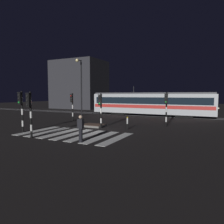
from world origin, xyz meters
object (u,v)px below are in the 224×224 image
at_px(street_lamp_trackside_left, 80,81).
at_px(pedestrian_waiting_at_kerb, 81,129).
at_px(traffic_light_kerb_mid_left, 30,107).
at_px(traffic_light_corner_far_right, 166,104).
at_px(bollard_island_edge, 127,123).
at_px(traffic_light_corner_near_left, 21,105).
at_px(traffic_light_corner_far_left, 72,102).
at_px(traffic_light_median_centre, 100,105).
at_px(tram, 151,103).

bearing_deg(street_lamp_trackside_left, pedestrian_waiting_at_kerb, -54.92).
relative_size(traffic_light_kerb_mid_left, traffic_light_corner_far_right, 1.00).
bearing_deg(bollard_island_edge, traffic_light_kerb_mid_left, -127.43).
bearing_deg(traffic_light_kerb_mid_left, street_lamp_trackside_left, 111.68).
bearing_deg(traffic_light_kerb_mid_left, traffic_light_corner_near_left, 151.98).
relative_size(traffic_light_corner_far_left, traffic_light_kerb_mid_left, 0.99).
bearing_deg(street_lamp_trackside_left, traffic_light_kerb_mid_left, -68.32).
bearing_deg(traffic_light_median_centre, traffic_light_corner_far_left, 148.98).
bearing_deg(tram, bollard_island_edge, -82.61).
height_order(traffic_light_corner_near_left, traffic_light_corner_far_right, traffic_light_corner_near_left).
xyz_separation_m(traffic_light_kerb_mid_left, traffic_light_median_centre, (2.25, 5.81, -0.07)).
bearing_deg(street_lamp_trackside_left, tram, 28.26).
bearing_deg(traffic_light_median_centre, pedestrian_waiting_at_kerb, -72.84).
relative_size(traffic_light_median_centre, bollard_island_edge, 2.78).
distance_m(traffic_light_corner_far_right, tram, 10.11).
distance_m(street_lamp_trackside_left, tram, 10.22).
distance_m(traffic_light_corner_far_left, bollard_island_edge, 8.86).
distance_m(traffic_light_corner_near_left, street_lamp_trackside_left, 13.25).
relative_size(street_lamp_trackside_left, tram, 0.45).
bearing_deg(tram, traffic_light_corner_near_left, -107.33).
height_order(traffic_light_corner_far_left, pedestrian_waiting_at_kerb, traffic_light_corner_far_left).
bearing_deg(traffic_light_corner_near_left, traffic_light_median_centre, 45.55).
xyz_separation_m(traffic_light_corner_near_left, traffic_light_median_centre, (4.52, 4.60, -0.11)).
bearing_deg(traffic_light_corner_far_left, tram, 54.31).
bearing_deg(traffic_light_median_centre, street_lamp_trackside_left, 134.13).
relative_size(street_lamp_trackside_left, pedestrian_waiting_at_kerb, 4.52).
bearing_deg(street_lamp_trackside_left, bollard_island_edge, -36.97).
relative_size(traffic_light_kerb_mid_left, traffic_light_median_centre, 1.03).
bearing_deg(traffic_light_corner_far_right, traffic_light_median_centre, -146.09).
bearing_deg(traffic_light_corner_far_left, traffic_light_corner_near_left, -81.49).
height_order(traffic_light_kerb_mid_left, street_lamp_trackside_left, street_lamp_trackside_left).
bearing_deg(traffic_light_median_centre, bollard_island_edge, 7.41).
distance_m(traffic_light_kerb_mid_left, traffic_light_corner_far_right, 11.71).
xyz_separation_m(traffic_light_corner_far_right, street_lamp_trackside_left, (-12.74, 4.60, 2.75)).
distance_m(traffic_light_corner_far_right, bollard_island_edge, 4.29).
bearing_deg(traffic_light_median_centre, tram, 86.16).
bearing_deg(pedestrian_waiting_at_kerb, traffic_light_corner_far_right, 69.20).
height_order(traffic_light_corner_near_left, traffic_light_median_centre, traffic_light_corner_near_left).
distance_m(traffic_light_kerb_mid_left, traffic_light_median_centre, 6.23).
distance_m(traffic_light_median_centre, street_lamp_trackside_left, 11.45).
relative_size(traffic_light_corner_far_left, traffic_light_corner_near_left, 0.97).
bearing_deg(traffic_light_kerb_mid_left, traffic_light_corner_far_left, 110.55).
xyz_separation_m(traffic_light_median_centre, street_lamp_trackside_left, (-7.73, 7.97, 2.82)).
bearing_deg(street_lamp_trackside_left, traffic_light_corner_near_left, -75.66).
height_order(traffic_light_kerb_mid_left, traffic_light_median_centre, traffic_light_kerb_mid_left).
relative_size(traffic_light_kerb_mid_left, pedestrian_waiting_at_kerb, 1.86).
height_order(traffic_light_corner_far_left, traffic_light_corner_near_left, traffic_light_corner_near_left).
distance_m(traffic_light_corner_far_right, street_lamp_trackside_left, 13.82).
height_order(traffic_light_corner_far_right, bollard_island_edge, traffic_light_corner_far_right).
distance_m(traffic_light_corner_far_left, traffic_light_corner_far_right, 10.73).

